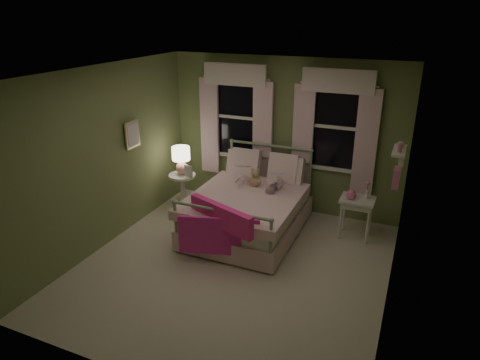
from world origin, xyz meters
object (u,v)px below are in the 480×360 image
at_px(child_right, 276,168).
at_px(nightstand_right, 357,205).
at_px(table_lamp, 181,158).
at_px(bed, 249,209).
at_px(child_left, 243,164).
at_px(nightstand_left, 183,187).
at_px(teddy_bear, 255,179).

relative_size(child_right, nightstand_right, 1.22).
relative_size(table_lamp, nightstand_right, 0.74).
height_order(bed, child_right, child_right).
bearing_deg(table_lamp, child_left, 6.61).
distance_m(bed, nightstand_left, 1.39).
relative_size(bed, teddy_bear, 6.66).
relative_size(nightstand_left, nightstand_right, 1.02).
height_order(child_left, nightstand_left, child_left).
xyz_separation_m(nightstand_left, table_lamp, (0.00, 0.00, 0.54)).
distance_m(child_right, nightstand_right, 1.35).
xyz_separation_m(child_left, table_lamp, (-1.08, -0.12, 0.01)).
bearing_deg(table_lamp, nightstand_right, 3.29).
xyz_separation_m(table_lamp, nightstand_right, (2.93, 0.17, -0.40)).
relative_size(nightstand_left, table_lamp, 1.37).
height_order(bed, nightstand_left, bed).
bearing_deg(child_left, nightstand_left, -5.85).
bearing_deg(bed, teddy_bear, 90.00).
relative_size(child_right, table_lamp, 1.65).
height_order(bed, teddy_bear, bed).
bearing_deg(child_left, bed, 111.14).
bearing_deg(table_lamp, child_right, 4.36).
xyz_separation_m(bed, nightstand_right, (1.57, 0.46, 0.17)).
bearing_deg(bed, child_left, 123.60).
distance_m(child_right, teddy_bear, 0.36).
distance_m(bed, nightstand_right, 1.65).
relative_size(bed, nightstand_right, 3.18).
bearing_deg(child_right, bed, 54.73).
bearing_deg(teddy_bear, bed, -90.00).
relative_size(bed, nightstand_left, 3.13).
xyz_separation_m(nightstand_left, nightstand_right, (2.93, 0.17, 0.13)).
distance_m(child_right, table_lamp, 1.64).
distance_m(bed, child_right, 0.77).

